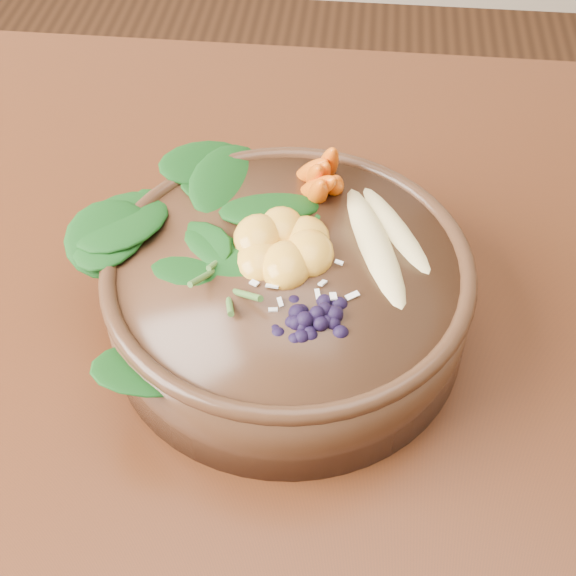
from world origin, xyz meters
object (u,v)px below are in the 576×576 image
at_px(carrot_cluster, 318,150).
at_px(mandarin_cluster, 283,233).
at_px(kale_heap, 210,206).
at_px(banana_halves, 387,224).
at_px(dining_table, 573,485).
at_px(blueberry_pile, 319,300).
at_px(stoneware_bowl, 288,298).

height_order(carrot_cluster, mandarin_cluster, carrot_cluster).
distance_m(kale_heap, banana_halves, 0.12).
bearing_deg(kale_heap, dining_table, -17.10).
xyz_separation_m(dining_table, blueberry_pile, (-0.20, 0.01, 0.18)).
bearing_deg(dining_table, banana_halves, 150.88).
height_order(stoneware_bowl, carrot_cluster, carrot_cluster).
bearing_deg(blueberry_pile, dining_table, -2.41).
xyz_separation_m(kale_heap, carrot_cluster, (0.07, 0.05, 0.02)).
height_order(dining_table, kale_heap, kale_heap).
height_order(dining_table, blueberry_pile, blueberry_pile).
relative_size(kale_heap, carrot_cluster, 2.38).
distance_m(carrot_cluster, mandarin_cluster, 0.07).
distance_m(kale_heap, blueberry_pile, 0.11).
height_order(kale_heap, mandarin_cluster, kale_heap).
relative_size(dining_table, kale_heap, 9.62).
relative_size(dining_table, mandarin_cluster, 19.86).
xyz_separation_m(stoneware_bowl, kale_heap, (-0.06, 0.03, 0.05)).
distance_m(banana_halves, blueberry_pile, 0.09).
bearing_deg(banana_halves, stoneware_bowl, -177.26).
xyz_separation_m(kale_heap, mandarin_cluster, (0.05, -0.02, -0.01)).
bearing_deg(mandarin_cluster, blueberry_pile, -64.82).
bearing_deg(mandarin_cluster, banana_halves, 14.69).
bearing_deg(kale_heap, stoneware_bowl, -28.69).
xyz_separation_m(dining_table, kale_heap, (-0.28, 0.09, 0.18)).
distance_m(carrot_cluster, blueberry_pile, 0.13).
height_order(carrot_cluster, banana_halves, carrot_cluster).
height_order(mandarin_cluster, blueberry_pile, blueberry_pile).
bearing_deg(stoneware_bowl, kale_heap, 151.31).
xyz_separation_m(kale_heap, blueberry_pile, (0.08, -0.08, -0.00)).
bearing_deg(kale_heap, banana_halves, 0.89).
height_order(stoneware_bowl, kale_heap, kale_heap).
bearing_deg(dining_table, stoneware_bowl, 166.18).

